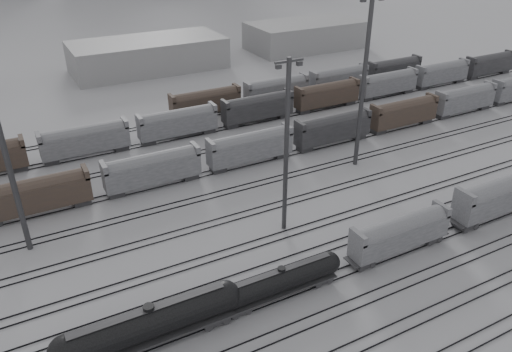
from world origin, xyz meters
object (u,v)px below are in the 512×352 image
tank_car_a (151,323)px  hopper_car_a (400,232)px  tank_car_b (281,281)px  light_mast_c (286,145)px  hopper_car_b (502,194)px

tank_car_a → hopper_car_a: size_ratio=1.37×
tank_car_b → tank_car_a: bearing=180.0°
tank_car_a → tank_car_b: tank_car_a is taller
tank_car_a → light_mast_c: 26.74m
tank_car_b → hopper_car_b: 35.57m
hopper_car_b → tank_car_a: bearing=180.0°
tank_car_b → light_mast_c: bearing=57.7°
tank_car_a → tank_car_b: bearing=-0.0°
light_mast_c → hopper_car_b: bearing=-22.1°
hopper_car_a → hopper_car_b: (18.45, -0.00, 0.45)m
light_mast_c → tank_car_b: bearing=-122.3°
hopper_car_a → light_mast_c: size_ratio=0.60×
tank_car_a → hopper_car_b: 50.39m
tank_car_a → hopper_car_a: 31.94m
tank_car_a → light_mast_c: light_mast_c is taller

